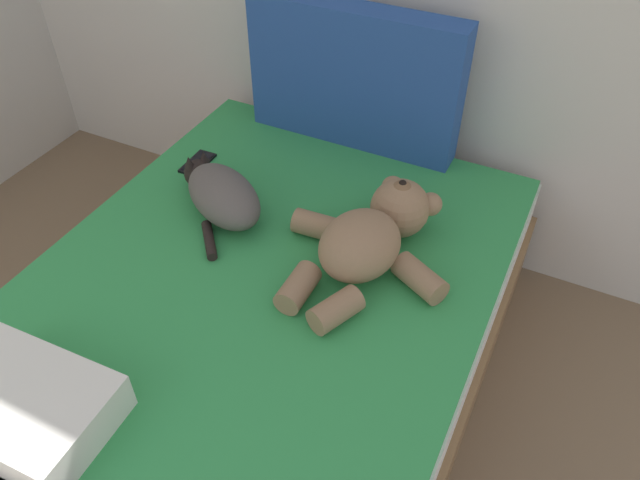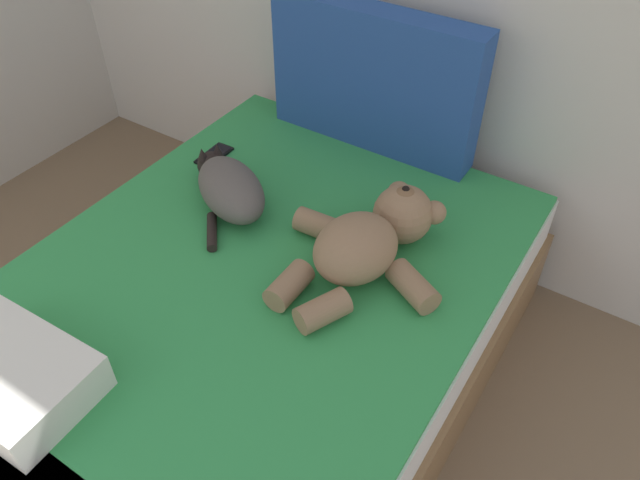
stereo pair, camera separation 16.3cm
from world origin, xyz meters
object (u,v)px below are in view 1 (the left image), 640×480
at_px(cat, 221,194).
at_px(cell_phone, 198,163).
at_px(patterned_cushion, 354,77).
at_px(throw_pillow, 26,406).
at_px(teddy_bear, 372,236).
at_px(bed, 254,348).

height_order(cat, cell_phone, cat).
xyz_separation_m(patterned_cushion, throw_pillow, (-0.18, -1.45, -0.20)).
distance_m(teddy_bear, throw_pillow, 1.01).
xyz_separation_m(bed, cat, (-0.26, 0.28, 0.33)).
bearing_deg(patterned_cushion, teddy_bear, -60.96).
xyz_separation_m(bed, cell_phone, (-0.49, 0.47, 0.26)).
relative_size(cat, teddy_bear, 0.66).
height_order(patterned_cushion, cat, patterned_cushion).
xyz_separation_m(bed, throw_pillow, (-0.24, -0.58, 0.31)).
distance_m(patterned_cushion, teddy_bear, 0.68).
relative_size(cell_phone, throw_pillow, 0.37).
bearing_deg(teddy_bear, cat, -178.58).
height_order(bed, cell_phone, cell_phone).
relative_size(patterned_cushion, teddy_bear, 1.27).
bearing_deg(teddy_bear, cell_phone, 167.12).
xyz_separation_m(cat, cell_phone, (-0.23, 0.19, -0.07)).
height_order(bed, patterned_cushion, patterned_cushion).
bearing_deg(bed, throw_pillow, -113.04).
xyz_separation_m(cat, teddy_bear, (0.52, 0.01, 0.01)).
xyz_separation_m(bed, teddy_bear, (0.26, 0.29, 0.34)).
bearing_deg(cat, bed, -46.85).
height_order(patterned_cushion, throw_pillow, patterned_cushion).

